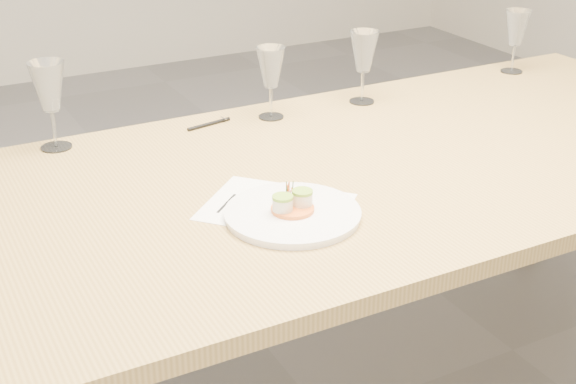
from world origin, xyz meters
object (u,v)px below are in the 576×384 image
wine_glass_2 (364,53)px  wine_glass_1 (271,69)px  recipe_sheet (276,207)px  wine_glass_3 (517,29)px  ballpoint_pen (209,124)px  dining_table (333,195)px  dinner_plate (293,213)px  wine_glass_0 (49,88)px

wine_glass_2 → wine_glass_1: bearing=178.6°
recipe_sheet → wine_glass_1: (0.24, 0.50, 0.14)m
wine_glass_3 → ballpoint_pen: bearing=179.9°
wine_glass_3 → dining_table: bearing=-156.2°
ballpoint_pen → dining_table: bearing=-81.8°
dinner_plate → wine_glass_3: wine_glass_3 is taller
dining_table → recipe_sheet: size_ratio=6.44×
dining_table → wine_glass_3: 1.01m
wine_glass_0 → wine_glass_3: size_ratio=1.10×
dinner_plate → wine_glass_1: 0.62m
wine_glass_1 → wine_glass_2: size_ratio=0.95×
dining_table → recipe_sheet: bearing=-151.2°
wine_glass_1 → wine_glass_3: bearing=1.2°
dining_table → wine_glass_0: 0.73m
dining_table → recipe_sheet: (-0.21, -0.12, 0.07)m
dining_table → wine_glass_2: (0.32, 0.37, 0.21)m
wine_glass_2 → ballpoint_pen: bearing=176.6°
dining_table → wine_glass_1: (0.03, 0.38, 0.20)m
dining_table → dinner_plate: 0.28m
dinner_plate → wine_glass_2: (0.52, 0.55, 0.13)m
dining_table → dinner_plate: (-0.20, -0.18, 0.08)m
dinner_plate → recipe_sheet: size_ratio=0.76×
wine_glass_0 → wine_glass_1: 0.57m
dining_table → ballpoint_pen: 0.43m
recipe_sheet → ballpoint_pen: size_ratio=2.82×
wine_glass_0 → wine_glass_1: size_ratio=1.12×
ballpoint_pen → dinner_plate: bearing=-107.5°
wine_glass_2 → wine_glass_3: 0.59m
wine_glass_1 → wine_glass_0: bearing=174.5°
ballpoint_pen → wine_glass_1: bearing=-18.4°
dinner_plate → ballpoint_pen: (0.06, 0.58, -0.01)m
ballpoint_pen → wine_glass_1: wine_glass_1 is taller
wine_glass_2 → wine_glass_0: bearing=175.9°
dinner_plate → ballpoint_pen: size_ratio=2.14×
wine_glass_3 → dinner_plate: bearing=-152.6°
dinner_plate → wine_glass_0: size_ratio=1.29×
ballpoint_pen → wine_glass_0: bearing=163.3°
dinner_plate → recipe_sheet: 0.06m
dining_table → ballpoint_pen: size_ratio=18.18×
dinner_plate → wine_glass_0: 0.71m
wine_glass_1 → recipe_sheet: bearing=-115.8°
recipe_sheet → wine_glass_0: bearing=78.2°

